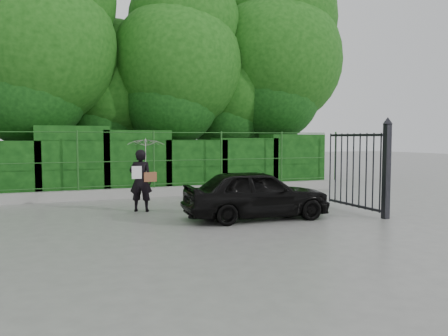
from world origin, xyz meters
name	(u,v)px	position (x,y,z in m)	size (l,w,h in m)	color
ground	(181,223)	(0.00, 0.00, 0.00)	(80.00, 80.00, 0.00)	gray
kerb	(142,193)	(0.00, 4.50, 0.15)	(14.00, 0.25, 0.30)	#9E9E99
fence	(148,159)	(0.22, 4.50, 1.20)	(14.13, 0.06, 1.80)	#20531C
hedge	(136,164)	(0.01, 5.50, 0.99)	(14.20, 1.20, 2.25)	black
trees	(154,67)	(1.14, 7.74, 4.62)	(17.10, 6.15, 8.08)	black
gate	(373,167)	(4.60, -0.72, 1.19)	(0.22, 2.33, 2.36)	black
woman	(144,163)	(-0.41, 1.93, 1.24)	(0.97, 0.97, 1.88)	black
car	(256,194)	(1.80, -0.08, 0.58)	(1.37, 3.42, 1.16)	black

